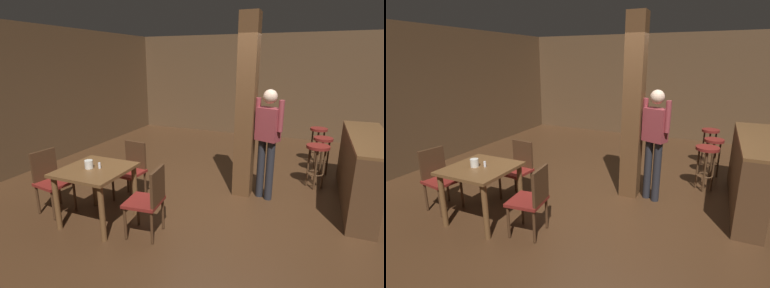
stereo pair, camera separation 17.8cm
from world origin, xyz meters
TOP-DOWN VIEW (x-y plane):
  - ground_plane at (0.00, 0.00)m, footprint 10.80×10.80m
  - wall_back at (0.00, 4.50)m, footprint 8.00×0.10m
  - wall_left at (-4.00, 0.00)m, footprint 0.10×9.00m
  - pillar at (0.19, 0.43)m, footprint 0.28×0.28m
  - dining_table at (-1.42, -1.20)m, footprint 0.85×0.85m
  - chair_east at (-0.60, -1.23)m, footprint 0.46×0.46m
  - chair_north at (-1.40, -0.39)m, footprint 0.46×0.46m
  - chair_west at (-2.23, -1.20)m, footprint 0.48×0.48m
  - napkin_cup at (-1.49, -1.22)m, footprint 0.11×0.11m
  - salt_shaker at (-1.36, -1.17)m, footprint 0.03×0.03m
  - standing_person at (0.54, 0.40)m, footprint 0.46×0.31m
  - bar_counter at (1.86, 0.80)m, footprint 0.56×2.24m
  - bar_stool_near at (1.28, 1.13)m, footprint 0.38×0.38m
  - bar_stool_mid at (1.37, 1.83)m, footprint 0.35×0.35m
  - bar_stool_far at (1.29, 2.47)m, footprint 0.34×0.34m

SIDE VIEW (x-z plane):
  - ground_plane at x=0.00m, z-range 0.00..0.00m
  - chair_east at x=-0.60m, z-range 0.06..0.95m
  - chair_north at x=-1.40m, z-range 0.06..0.95m
  - chair_west at x=-2.23m, z-range 0.06..0.95m
  - bar_counter at x=1.86m, z-range 0.01..1.07m
  - bar_stool_mid at x=1.37m, z-range 0.18..0.91m
  - bar_stool_far at x=1.29m, z-range 0.19..0.95m
  - bar_stool_near at x=1.28m, z-range 0.20..0.95m
  - dining_table at x=-1.42m, z-range 0.24..1.01m
  - salt_shaker at x=-1.36m, z-range 0.77..0.85m
  - napkin_cup at x=-1.49m, z-range 0.77..0.88m
  - standing_person at x=0.54m, z-range 0.14..1.86m
  - wall_back at x=0.00m, z-range 0.00..2.80m
  - wall_left at x=-4.00m, z-range 0.00..2.80m
  - pillar at x=0.19m, z-range 0.00..2.80m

